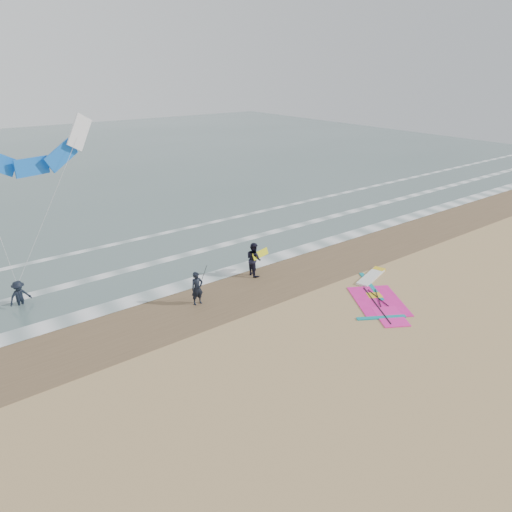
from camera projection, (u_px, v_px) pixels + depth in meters
ground at (332, 332)px, 20.68m from camera, size 120.00×120.00×0.00m
sea_water at (51, 163)px, 56.11m from camera, size 120.00×80.00×0.02m
wet_sand_band at (254, 285)px, 25.11m from camera, size 120.00×5.00×0.01m
foam_waterline at (211, 259)px, 28.38m from camera, size 120.00×9.15×0.02m
windsurf_rig at (377, 294)px, 24.00m from camera, size 5.66×5.36×0.14m
person_standing at (197, 288)px, 22.77m from camera, size 0.65×0.44×1.75m
person_walking at (254, 259)px, 25.90m from camera, size 0.80×1.00×1.98m
person_wading at (19, 290)px, 22.62m from camera, size 1.24×0.93×1.70m
held_pole at (202, 279)px, 22.78m from camera, size 0.17×0.86×1.82m
carried_kiteboard at (260, 254)px, 25.94m from camera, size 1.30×0.51×0.39m
surf_kite at (29, 152)px, 23.54m from camera, size 7.04×3.20×7.71m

